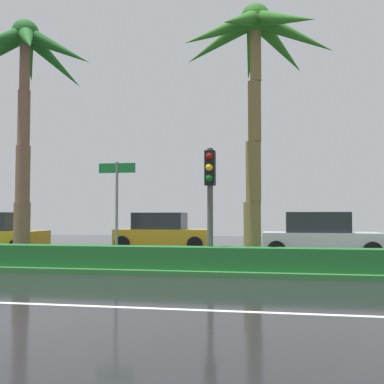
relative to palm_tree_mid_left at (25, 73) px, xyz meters
The scene contains 10 objects.
ground_plane 7.55m from the palm_tree_mid_left, ahead, with size 90.00×42.00×0.10m, color black.
near_lane_divider_stripe 9.78m from the palm_tree_mid_left, 58.43° to the right, with size 81.00×0.14×0.01m, color white.
median_strip 7.42m from the palm_tree_mid_left, ahead, with size 85.50×4.00×0.15m, color #2D6B33.
median_hedge 7.30m from the palm_tree_mid_left, 23.85° to the right, with size 76.50×0.70×0.60m.
palm_tree_mid_left is the anchor object (origin of this frame).
palm_tree_centre_left 7.66m from the palm_tree_mid_left, ahead, with size 4.88×4.87×7.94m.
traffic_signal_median_right 7.72m from the palm_tree_mid_left, 12.73° to the right, with size 0.28×0.43×3.31m.
street_name_sign 5.84m from the palm_tree_mid_left, 19.45° to the right, with size 1.10×0.08×3.00m.
car_in_traffic_second 9.27m from the palm_tree_mid_left, 65.76° to the left, with size 4.30×2.02×1.72m.
car_in_traffic_third 11.97m from the palm_tree_mid_left, 21.72° to the left, with size 4.30×2.02×1.72m.
Camera 1 is at (4.40, -5.83, 1.60)m, focal length 43.58 mm.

